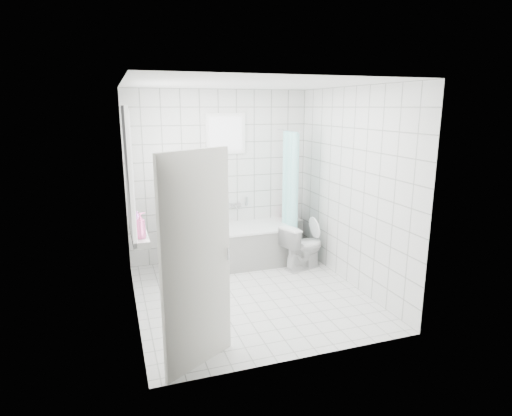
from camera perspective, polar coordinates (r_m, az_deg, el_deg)
name	(u,v)px	position (r m, az deg, el deg)	size (l,w,h in m)	color
ground	(250,295)	(5.58, -0.76, -11.51)	(3.00, 3.00, 0.00)	white
ceiling	(250,84)	(5.07, -0.86, 16.24)	(3.00, 3.00, 0.00)	white
wall_back	(220,177)	(6.59, -4.87, 4.18)	(2.80, 0.02, 2.60)	white
wall_front	(303,228)	(3.81, 6.22, -2.65)	(2.80, 0.02, 2.60)	white
wall_left	(130,204)	(4.93, -16.48, 0.55)	(0.02, 3.00, 2.60)	white
wall_right	(351,188)	(5.75, 12.59, 2.56)	(0.02, 3.00, 2.60)	white
window_left	(131,173)	(5.17, -16.37, 4.53)	(0.01, 0.90, 1.40)	white
window_back	(226,134)	(6.50, -4.02, 9.84)	(0.50, 0.01, 0.50)	white
window_sill	(139,234)	(5.33, -15.36, -3.32)	(0.18, 1.02, 0.08)	white
door	(197,263)	(3.84, -7.88, -7.25)	(0.04, 0.80, 2.00)	silver
bathtub	(235,246)	(6.51, -2.78, -5.07)	(1.76, 0.77, 0.58)	white
partition_wall	(172,223)	(6.14, -11.19, -1.95)	(0.15, 0.85, 1.50)	white
tiled_ledge	(289,236)	(7.06, 4.36, -3.74)	(0.40, 0.24, 0.55)	white
toilet	(303,246)	(6.37, 6.27, -5.11)	(0.38, 0.66, 0.67)	white
curtain_rod	(288,131)	(6.43, 4.26, 10.25)	(0.02, 0.02, 0.80)	silver
shower_curtain	(290,192)	(6.43, 4.57, 2.14)	(0.14, 0.48, 1.78)	#54F6EB
tub_faucet	(235,205)	(6.69, -2.81, 0.43)	(0.18, 0.06, 0.06)	silver
sill_bottles	(140,225)	(5.08, -15.21, -2.16)	(0.13, 0.72, 0.30)	#D069D3
ledge_bottles	(290,212)	(6.95, 4.57, -0.60)	(0.21, 0.19, 0.28)	yellow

